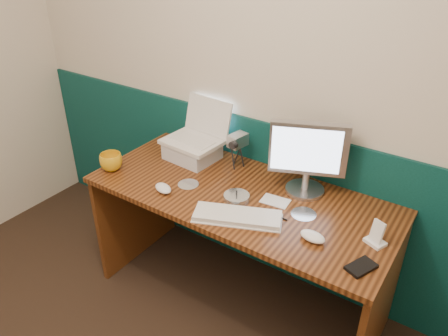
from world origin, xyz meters
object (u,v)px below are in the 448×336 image
Objects in this scene: monitor at (308,159)px; laptop at (191,123)px; desk at (239,249)px; mug at (111,162)px; camcorder at (238,153)px; keyboard at (237,217)px.

laptop is at bearing 160.46° from monitor.
mug is at bearing -164.89° from desk.
monitor is 2.17× the size of camcorder.
monitor is (0.70, 0.04, -0.04)m from laptop.
desk is 3.91× the size of keyboard.
camcorder is (-0.16, 0.23, 0.46)m from desk.
laptop is at bearing -156.76° from camcorder.
desk is 0.45m from keyboard.
laptop is at bearing 123.64° from keyboard.
monitor is at bearing 37.29° from desk.
desk is at bearing 15.11° from mug.
keyboard is 3.28× the size of mug.
keyboard reaches higher than desk.
mug is at bearing 179.03° from monitor.
monitor is 0.47m from keyboard.
camcorder is at bearing 36.67° from mug.
keyboard is at bearing -134.65° from monitor.
laptop is 0.84× the size of monitor.
mug reaches higher than desk.
monitor reaches higher than keyboard.
monitor reaches higher than desk.
desk is at bearing -44.21° from camcorder.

